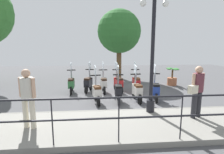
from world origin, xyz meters
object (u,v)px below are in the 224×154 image
at_px(scooter_far_0, 136,83).
at_px(scooter_near_2, 118,91).
at_px(tree_distant, 119,32).
at_px(scooter_far_2, 104,83).
at_px(pedestrian_distant, 28,94).
at_px(scooter_near_0, 155,89).
at_px(pedestrian_with_bag, 197,88).
at_px(scooter_near_3, 97,92).
at_px(scooter_far_1, 118,83).
at_px(lamp_post_near, 152,60).
at_px(scooter_far_4, 71,83).
at_px(potted_palm, 172,78).
at_px(scooter_far_3, 88,83).
at_px(scooter_near_1, 137,90).

bearing_deg(scooter_far_0, scooter_near_2, 145.08).
height_order(tree_distant, scooter_far_2, tree_distant).
bearing_deg(pedestrian_distant, scooter_near_0, 140.22).
bearing_deg(scooter_far_0, pedestrian_with_bag, -165.80).
distance_m(pedestrian_with_bag, scooter_far_0, 3.96).
bearing_deg(scooter_near_3, scooter_far_1, -41.01).
height_order(pedestrian_with_bag, scooter_far_2, pedestrian_with_bag).
distance_m(scooter_near_2, scooter_near_3, 0.90).
height_order(lamp_post_near, pedestrian_distant, lamp_post_near).
height_order(scooter_near_2, scooter_far_4, same).
distance_m(lamp_post_near, pedestrian_with_bag, 1.59).
bearing_deg(scooter_near_3, scooter_near_2, -94.95).
bearing_deg(scooter_near_2, scooter_near_3, 98.59).
bearing_deg(potted_palm, scooter_near_3, 124.22).
distance_m(tree_distant, scooter_far_0, 5.02).
bearing_deg(pedestrian_distant, lamp_post_near, 123.06).
relative_size(pedestrian_with_bag, tree_distant, 0.32).
distance_m(scooter_near_0, scooter_far_1, 2.10).
height_order(potted_palm, scooter_far_3, scooter_far_3).
bearing_deg(scooter_near_2, lamp_post_near, -145.67).
height_order(lamp_post_near, scooter_near_2, lamp_post_near).
relative_size(scooter_near_3, scooter_far_0, 1.00).
bearing_deg(tree_distant, lamp_post_near, -178.82).
height_order(scooter_far_1, scooter_far_3, same).
relative_size(scooter_near_1, scooter_far_0, 1.00).
relative_size(scooter_near_3, scooter_far_1, 1.00).
height_order(lamp_post_near, scooter_far_4, lamp_post_near).
xyz_separation_m(scooter_near_2, scooter_near_3, (-0.06, 0.90, 0.00)).
height_order(scooter_near_0, scooter_near_1, same).
height_order(pedestrian_with_bag, scooter_near_3, pedestrian_with_bag).
bearing_deg(scooter_near_1, pedestrian_distant, 121.92).
xyz_separation_m(scooter_far_0, scooter_far_2, (0.00, 1.67, 0.00)).
bearing_deg(scooter_far_4, pedestrian_distant, 169.03).
relative_size(scooter_far_2, scooter_far_4, 1.00).
relative_size(lamp_post_near, scooter_near_2, 2.57).
xyz_separation_m(lamp_post_near, pedestrian_with_bag, (-0.60, -1.23, -0.81)).
distance_m(scooter_near_2, scooter_far_4, 2.77).
distance_m(pedestrian_with_bag, scooter_near_1, 2.66).
xyz_separation_m(scooter_near_1, scooter_near_3, (-0.15, 1.71, 0.00)).
bearing_deg(scooter_near_2, pedestrian_distant, 136.65).
distance_m(lamp_post_near, scooter_near_3, 2.72).
relative_size(scooter_far_1, scooter_far_3, 1.00).
relative_size(scooter_near_3, scooter_far_4, 1.00).
relative_size(lamp_post_near, scooter_near_1, 2.57).
distance_m(potted_palm, scooter_far_4, 5.97).
height_order(scooter_near_3, scooter_far_4, same).
relative_size(scooter_near_0, scooter_far_0, 1.00).
bearing_deg(scooter_far_1, tree_distant, -20.89).
relative_size(pedestrian_with_bag, scooter_near_1, 1.03).
height_order(scooter_near_1, scooter_far_2, same).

